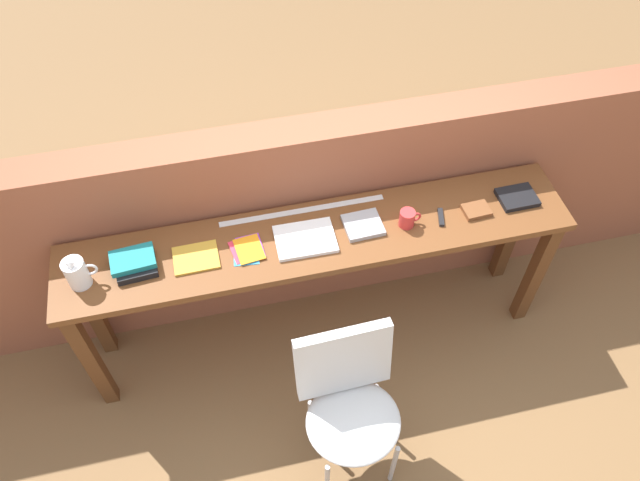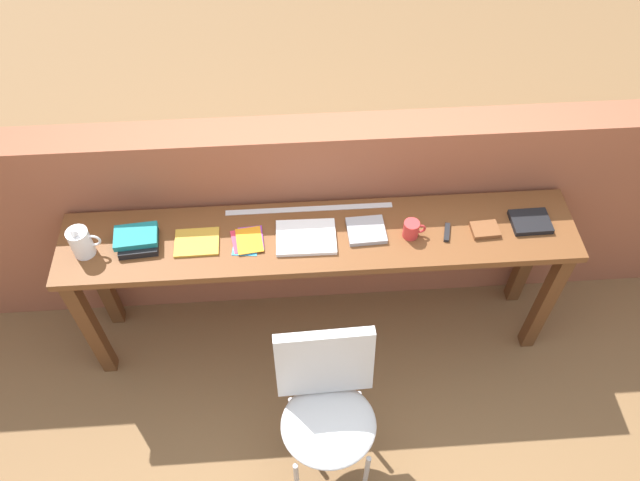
% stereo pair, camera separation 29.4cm
% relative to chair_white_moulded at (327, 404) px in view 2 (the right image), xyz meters
% --- Properties ---
extents(ground_plane, '(40.00, 40.00, 0.00)m').
position_rel_chair_white_moulded_xyz_m(ground_plane, '(0.01, 0.40, -0.53)').
color(ground_plane, brown).
extents(brick_wall_back, '(6.00, 0.20, 1.26)m').
position_rel_chair_white_moulded_xyz_m(brick_wall_back, '(0.01, 1.04, 0.10)').
color(brick_wall_back, '#935138').
rests_on(brick_wall_back, ground).
extents(sideboard, '(2.50, 0.44, 0.88)m').
position_rel_chair_white_moulded_xyz_m(sideboard, '(0.01, 0.70, 0.21)').
color(sideboard, brown).
rests_on(sideboard, ground).
extents(chair_white_moulded, '(0.45, 0.47, 0.89)m').
position_rel_chair_white_moulded_xyz_m(chair_white_moulded, '(0.00, 0.00, 0.00)').
color(chair_white_moulded, silver).
rests_on(chair_white_moulded, ground).
extents(pitcher_white, '(0.14, 0.10, 0.18)m').
position_rel_chair_white_moulded_xyz_m(pitcher_white, '(-1.09, 0.67, 0.43)').
color(pitcher_white, white).
rests_on(pitcher_white, sideboard).
extents(book_stack_leftmost, '(0.21, 0.18, 0.07)m').
position_rel_chair_white_moulded_xyz_m(book_stack_leftmost, '(-0.85, 0.70, 0.39)').
color(book_stack_leftmost, black).
rests_on(book_stack_leftmost, sideboard).
extents(magazine_cycling, '(0.21, 0.17, 0.01)m').
position_rel_chair_white_moulded_xyz_m(magazine_cycling, '(-0.57, 0.69, 0.36)').
color(magazine_cycling, gold).
rests_on(magazine_cycling, sideboard).
extents(pamphlet_pile_colourful, '(0.16, 0.18, 0.01)m').
position_rel_chair_white_moulded_xyz_m(pamphlet_pile_colourful, '(-0.33, 0.68, 0.36)').
color(pamphlet_pile_colourful, '#3399D8').
rests_on(pamphlet_pile_colourful, sideboard).
extents(book_open_centre, '(0.29, 0.22, 0.02)m').
position_rel_chair_white_moulded_xyz_m(book_open_centre, '(-0.05, 0.68, 0.36)').
color(book_open_centre, white).
rests_on(book_open_centre, sideboard).
extents(book_grey_hardcover, '(0.19, 0.17, 0.02)m').
position_rel_chair_white_moulded_xyz_m(book_grey_hardcover, '(0.24, 0.71, 0.37)').
color(book_grey_hardcover, '#9E9EA3').
rests_on(book_grey_hardcover, sideboard).
extents(mug, '(0.11, 0.08, 0.09)m').
position_rel_chair_white_moulded_xyz_m(mug, '(0.45, 0.67, 0.40)').
color(mug, red).
rests_on(mug, sideboard).
extents(multitool_folded, '(0.05, 0.11, 0.02)m').
position_rel_chair_white_moulded_xyz_m(multitool_folded, '(0.62, 0.67, 0.36)').
color(multitool_folded, black).
rests_on(multitool_folded, sideboard).
extents(leather_journal_brown, '(0.13, 0.11, 0.02)m').
position_rel_chair_white_moulded_xyz_m(leather_journal_brown, '(0.81, 0.67, 0.37)').
color(leather_journal_brown, brown).
rests_on(leather_journal_brown, sideboard).
extents(book_repair_rightmost, '(0.19, 0.15, 0.03)m').
position_rel_chair_white_moulded_xyz_m(book_repair_rightmost, '(1.04, 0.71, 0.37)').
color(book_repair_rightmost, black).
rests_on(book_repair_rightmost, sideboard).
extents(ruler_metal_back_edge, '(0.83, 0.03, 0.00)m').
position_rel_chair_white_moulded_xyz_m(ruler_metal_back_edge, '(-0.03, 0.87, 0.35)').
color(ruler_metal_back_edge, silver).
rests_on(ruler_metal_back_edge, sideboard).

